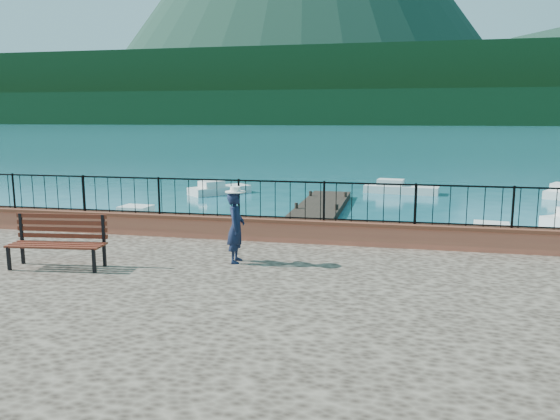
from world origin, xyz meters
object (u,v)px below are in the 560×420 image
at_px(person, 236,228).
at_px(boat_3, 220,187).
at_px(boat_0, 147,216).
at_px(boat_4, 401,186).
at_px(park_bench, 58,252).
at_px(boat_1, 507,235).

distance_m(person, boat_3, 19.46).
xyz_separation_m(boat_0, boat_3, (-0.07, 9.37, 0.00)).
relative_size(person, boat_3, 0.44).
bearing_deg(boat_3, boat_4, -35.38).
height_order(park_bench, boat_4, park_bench).
height_order(boat_1, boat_3, same).
bearing_deg(boat_3, person, -119.44).
height_order(boat_0, boat_3, same).
xyz_separation_m(park_bench, boat_4, (7.15, 21.94, -1.12)).
bearing_deg(park_bench, person, 12.43).
relative_size(person, boat_1, 0.47).
bearing_deg(boat_3, boat_0, -138.57).
xyz_separation_m(park_bench, boat_1, (10.57, 9.29, -1.12)).
bearing_deg(boat_1, boat_4, 113.40).
xyz_separation_m(boat_0, boat_4, (10.04, 11.82, 0.00)).
distance_m(person, boat_0, 11.09).
distance_m(boat_3, boat_4, 10.40).
relative_size(boat_0, boat_3, 0.98).
bearing_deg(boat_4, park_bench, -100.23).
xyz_separation_m(person, boat_0, (-6.42, 8.91, -1.57)).
distance_m(park_bench, person, 3.75).
bearing_deg(boat_4, boat_0, -122.54).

